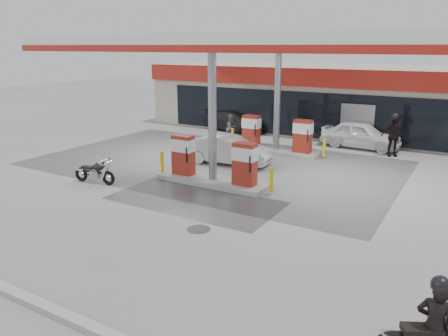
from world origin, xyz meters
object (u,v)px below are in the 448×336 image
(parked_motorcycle, at_px, (95,173))
(biker_main, at_px, (434,326))
(parked_car_left, at_px, (236,121))
(biker_walking, at_px, (393,136))
(sedan_white, at_px, (361,135))
(attendant, at_px, (231,128))
(hatchback_silver, at_px, (228,150))
(pump_island_near, at_px, (213,166))
(pump_island_far, at_px, (276,139))

(parked_motorcycle, bearing_deg, biker_main, -27.67)
(parked_motorcycle, height_order, parked_car_left, parked_car_left)
(parked_motorcycle, relative_size, biker_walking, 0.95)
(sedan_white, height_order, parked_car_left, sedan_white)
(sedan_white, bearing_deg, attendant, 111.56)
(hatchback_silver, bearing_deg, parked_car_left, 19.40)
(pump_island_near, bearing_deg, hatchback_silver, 109.18)
(parked_car_left, bearing_deg, attendant, -143.71)
(pump_island_far, bearing_deg, hatchback_silver, -108.08)
(pump_island_far, xyz_separation_m, hatchback_silver, (-1.01, -3.10, -0.06))
(pump_island_near, relative_size, biker_main, 3.18)
(sedan_white, distance_m, attendant, 6.93)
(pump_island_far, xyz_separation_m, biker_main, (8.52, -12.80, 0.10))
(pump_island_far, relative_size, hatchback_silver, 1.30)
(sedan_white, relative_size, biker_walking, 2.06)
(pump_island_near, height_order, sedan_white, pump_island_near)
(biker_main, bearing_deg, biker_walking, -80.54)
(pump_island_near, distance_m, attendant, 7.68)
(pump_island_near, relative_size, hatchback_silver, 1.30)
(pump_island_near, xyz_separation_m, hatchback_silver, (-1.01, 2.90, -0.06))
(pump_island_near, relative_size, parked_car_left, 1.18)
(attendant, relative_size, biker_walking, 0.79)
(biker_main, xyz_separation_m, parked_motorcycle, (-12.50, 4.49, -0.38))
(pump_island_far, height_order, biker_walking, biker_walking)
(biker_main, xyz_separation_m, sedan_white, (-5.09, 16.00, -0.11))
(hatchback_silver, distance_m, biker_walking, 8.16)
(pump_island_near, height_order, attendant, pump_island_near)
(pump_island_far, xyz_separation_m, biker_walking, (5.19, 2.20, 0.28))
(sedan_white, xyz_separation_m, biker_walking, (1.77, -1.00, 0.30))
(biker_walking, bearing_deg, pump_island_far, 175.99)
(hatchback_silver, bearing_deg, biker_walking, -56.56)
(biker_main, height_order, parked_car_left, biker_main)
(attendant, bearing_deg, pump_island_near, -150.55)
(sedan_white, distance_m, parked_car_left, 8.00)
(parked_car_left, bearing_deg, biker_main, -130.76)
(parked_motorcycle, distance_m, attendant, 9.36)
(parked_car_left, bearing_deg, parked_motorcycle, -166.02)
(pump_island_near, relative_size, attendant, 3.26)
(pump_island_far, height_order, parked_car_left, pump_island_far)
(pump_island_near, xyz_separation_m, sedan_white, (3.42, 9.20, -0.01))
(pump_island_near, xyz_separation_m, biker_walking, (5.19, 8.20, 0.28))
(biker_main, bearing_deg, sedan_white, -75.38)
(pump_island_far, bearing_deg, attendant, 162.38)
(pump_island_near, distance_m, biker_main, 10.90)
(parked_motorcycle, height_order, attendant, attendant)
(biker_main, relative_size, attendant, 1.03)
(parked_motorcycle, bearing_deg, pump_island_near, 22.25)
(parked_motorcycle, distance_m, sedan_white, 13.70)
(biker_main, height_order, parked_motorcycle, biker_main)
(hatchback_silver, height_order, biker_walking, biker_walking)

